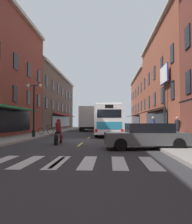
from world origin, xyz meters
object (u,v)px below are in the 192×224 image
(pedestrian_near, at_px, (178,128))
(pedestrian_mid, at_px, (153,127))
(transit_bus, at_px, (108,120))
(sedan_mid, at_px, (94,125))
(box_truck, at_px, (89,119))
(street_lamp_twin, at_px, (34,107))
(bicycle_near, at_px, (46,131))
(sedan_near, at_px, (147,136))
(billboard_sign, at_px, (164,82))
(motorcycle_rider, at_px, (59,133))

(pedestrian_near, height_order, pedestrian_mid, pedestrian_mid)
(transit_bus, relative_size, sedan_mid, 2.69)
(box_truck, bearing_deg, transit_bus, -73.36)
(pedestrian_mid, distance_m, street_lamp_twin, 10.45)
(transit_bus, height_order, box_truck, box_truck)
(pedestrian_mid, bearing_deg, street_lamp_twin, -43.31)
(transit_bus, xyz_separation_m, bicycle_near, (-6.45, -2.18, -1.14))
(transit_bus, xyz_separation_m, street_lamp_twin, (-6.46, -6.03, 1.08))
(sedan_near, relative_size, sedan_mid, 0.96)
(bicycle_near, bearing_deg, billboard_sign, -8.12)
(bicycle_near, bearing_deg, pedestrian_near, -32.51)
(billboard_sign, xyz_separation_m, street_lamp_twin, (-11.78, -2.17, -2.44))
(transit_bus, bearing_deg, bicycle_near, -161.31)
(box_truck, bearing_deg, pedestrian_near, -67.96)
(sedan_near, xyz_separation_m, street_lamp_twin, (-8.57, 7.35, 2.03))
(billboard_sign, bearing_deg, sedan_near, -108.60)
(billboard_sign, distance_m, box_truck, 16.78)
(sedan_near, relative_size, pedestrian_near, 2.67)
(box_truck, bearing_deg, pedestrian_mid, -66.87)
(sedan_mid, height_order, pedestrian_near, pedestrian_near)
(motorcycle_rider, distance_m, street_lamp_twin, 6.22)
(street_lamp_twin, bearing_deg, motorcycle_rider, -56.13)
(billboard_sign, bearing_deg, box_truck, 120.66)
(transit_bus, height_order, motorcycle_rider, transit_bus)
(box_truck, distance_m, sedan_mid, 10.61)
(pedestrian_near, distance_m, pedestrian_mid, 3.65)
(transit_bus, xyz_separation_m, sedan_near, (2.11, -13.37, -0.95))
(motorcycle_rider, distance_m, bicycle_near, 9.32)
(sedan_near, distance_m, pedestrian_near, 4.85)
(motorcycle_rider, bearing_deg, billboard_sign, 39.70)
(sedan_near, height_order, motorcycle_rider, motorcycle_rider)
(sedan_near, distance_m, pedestrian_mid, 7.66)
(billboard_sign, height_order, sedan_near, billboard_sign)
(bicycle_near, bearing_deg, motorcycle_rider, -69.48)
(billboard_sign, distance_m, transit_bus, 7.46)
(billboard_sign, relative_size, sedan_near, 1.49)
(motorcycle_rider, xyz_separation_m, street_lamp_twin, (-3.28, 4.89, 2.02))
(sedan_near, distance_m, sedan_mid, 34.58)
(sedan_mid, bearing_deg, motorcycle_rider, -90.48)
(transit_bus, bearing_deg, sedan_near, -81.02)
(billboard_sign, relative_size, bicycle_near, 3.91)
(sedan_mid, bearing_deg, bicycle_near, -98.73)
(transit_bus, bearing_deg, motorcycle_rider, -106.24)
(transit_bus, bearing_deg, sedan_mid, 97.95)
(motorcycle_rider, bearing_deg, pedestrian_near, 10.50)
(bicycle_near, bearing_deg, sedan_near, -52.59)
(bicycle_near, bearing_deg, transit_bus, 18.69)
(transit_bus, relative_size, pedestrian_near, 7.44)
(billboard_sign, xyz_separation_m, sedan_mid, (-8.23, 24.70, -4.46))
(billboard_sign, xyz_separation_m, motorcycle_rider, (-8.50, -7.05, -4.46))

